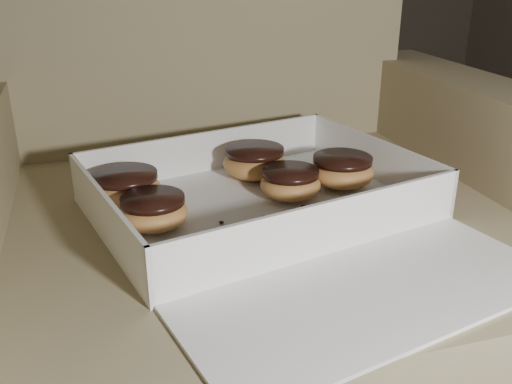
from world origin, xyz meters
The scene contains 12 objects.
armchair centered at (0.12, 0.23, 0.31)m, with size 0.96×0.81×1.00m.
bakery_box centered at (0.13, 0.11, 0.46)m, with size 0.55×0.61×0.08m.
donut_a centered at (-0.06, 0.21, 0.48)m, with size 0.10×0.10×0.05m.
donut_b centered at (0.15, 0.26, 0.48)m, with size 0.10×0.10×0.05m.
donut_c centered at (0.27, 0.19, 0.48)m, with size 0.10×0.10×0.05m.
donut_d centered at (-0.04, 0.12, 0.48)m, with size 0.09×0.09×0.05m.
donut_e centered at (0.17, 0.17, 0.48)m, with size 0.09×0.09×0.05m.
crumb_a centered at (0.05, 0.11, 0.46)m, with size 0.01×0.01×0.00m, color black.
crumb_b centered at (0.00, 0.06, 0.46)m, with size 0.01×0.01×0.00m, color black.
crumb_c centered at (0.18, 0.13, 0.46)m, with size 0.01×0.01×0.00m, color black.
crumb_d centered at (0.11, 0.11, 0.46)m, with size 0.01×0.01×0.00m, color black.
crumb_e centered at (-0.06, 0.00, 0.46)m, with size 0.01×0.01×0.00m, color black.
Camera 1 is at (-0.10, -0.57, 0.80)m, focal length 40.00 mm.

